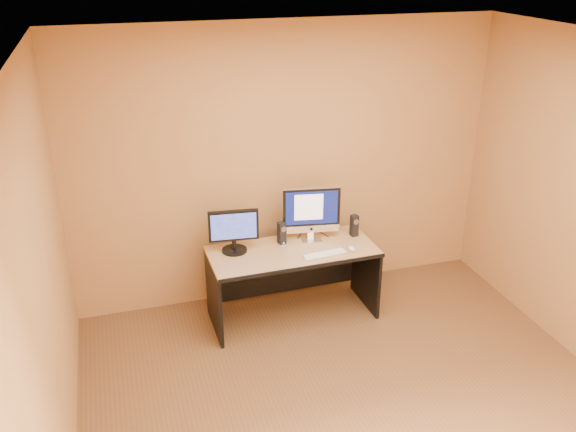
# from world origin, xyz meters

# --- Properties ---
(floor) EXTENTS (4.00, 4.00, 0.00)m
(floor) POSITION_xyz_m (0.00, 0.00, 0.00)
(floor) COLOR brown
(floor) RESTS_ON ground
(walls) EXTENTS (4.00, 4.00, 2.60)m
(walls) POSITION_xyz_m (0.00, 0.00, 1.30)
(walls) COLOR #A67343
(walls) RESTS_ON ground
(ceiling) EXTENTS (4.00, 4.00, 0.00)m
(ceiling) POSITION_xyz_m (0.00, 0.00, 2.60)
(ceiling) COLOR white
(ceiling) RESTS_ON walls
(desk) EXTENTS (1.50, 0.68, 0.69)m
(desk) POSITION_xyz_m (-0.09, 1.48, 0.34)
(desk) COLOR tan
(desk) RESTS_ON ground
(imac) EXTENTS (0.55, 0.28, 0.51)m
(imac) POSITION_xyz_m (0.13, 1.63, 0.94)
(imac) COLOR silver
(imac) RESTS_ON desk
(second_monitor) EXTENTS (0.47, 0.27, 0.39)m
(second_monitor) POSITION_xyz_m (-0.59, 1.61, 0.88)
(second_monitor) COLOR black
(second_monitor) RESTS_ON desk
(speaker_left) EXTENTS (0.08, 0.08, 0.20)m
(speaker_left) POSITION_xyz_m (-0.15, 1.64, 0.79)
(speaker_left) COLOR black
(speaker_left) RESTS_ON desk
(speaker_right) EXTENTS (0.07, 0.07, 0.20)m
(speaker_right) POSITION_xyz_m (0.54, 1.60, 0.79)
(speaker_right) COLOR black
(speaker_right) RESTS_ON desk
(keyboard) EXTENTS (0.41, 0.15, 0.02)m
(keyboard) POSITION_xyz_m (0.15, 1.31, 0.69)
(keyboard) COLOR silver
(keyboard) RESTS_ON desk
(mouse) EXTENTS (0.06, 0.10, 0.03)m
(mouse) POSITION_xyz_m (0.41, 1.33, 0.70)
(mouse) COLOR white
(mouse) RESTS_ON desk
(cable_a) EXTENTS (0.07, 0.20, 0.01)m
(cable_a) POSITION_xyz_m (0.27, 1.73, 0.69)
(cable_a) COLOR black
(cable_a) RESTS_ON desk
(cable_b) EXTENTS (0.10, 0.14, 0.01)m
(cable_b) POSITION_xyz_m (0.06, 1.75, 0.69)
(cable_b) COLOR black
(cable_b) RESTS_ON desk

